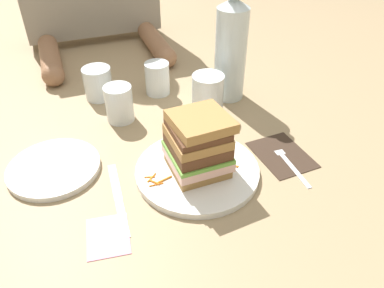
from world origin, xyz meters
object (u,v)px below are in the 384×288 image
(napkin_pink, at_px, (108,236))
(empty_tumbler_0, at_px, (119,104))
(empty_tumbler_2, at_px, (158,78))
(napkin_dark, at_px, (282,154))
(side_plate, at_px, (54,168))
(fork, at_px, (287,160))
(juice_glass, at_px, (208,96))
(water_bottle, at_px, (231,49))
(empty_tumbler_1, at_px, (98,83))
(main_plate, at_px, (197,171))
(knife, at_px, (119,200))
(sandwich, at_px, (198,144))

(napkin_pink, bearing_deg, empty_tumbler_0, 74.40)
(empty_tumbler_0, distance_m, empty_tumbler_2, 0.16)
(napkin_dark, distance_m, side_plate, 0.48)
(empty_tumbler_2, xyz_separation_m, napkin_pink, (-0.22, -0.44, -0.04))
(fork, xyz_separation_m, empty_tumbler_0, (-0.30, 0.28, 0.04))
(empty_tumbler_0, distance_m, side_plate, 0.22)
(empty_tumbler_0, bearing_deg, juice_glass, -11.09)
(napkin_dark, distance_m, water_bottle, 0.30)
(juice_glass, bearing_deg, napkin_dark, -68.96)
(napkin_dark, bearing_deg, empty_tumbler_1, 130.19)
(empty_tumbler_2, bearing_deg, empty_tumbler_1, 168.45)
(side_plate, bearing_deg, empty_tumbler_1, 62.38)
(juice_glass, height_order, empty_tumbler_0, juice_glass)
(empty_tumbler_0, bearing_deg, empty_tumbler_2, 37.05)
(main_plate, xyz_separation_m, empty_tumbler_0, (-0.10, 0.25, 0.04))
(fork, height_order, empty_tumbler_0, empty_tumbler_0)
(fork, xyz_separation_m, knife, (-0.36, 0.01, -0.00))
(napkin_dark, xyz_separation_m, side_plate, (-0.47, 0.12, 0.00))
(fork, bearing_deg, empty_tumbler_1, 128.56)
(sandwich, height_order, juice_glass, sandwich)
(juice_glass, bearing_deg, sandwich, -117.19)
(water_bottle, xyz_separation_m, empty_tumbler_2, (-0.17, 0.08, -0.09))
(knife, height_order, empty_tumbler_1, empty_tumbler_1)
(juice_glass, bearing_deg, knife, -140.16)
(water_bottle, bearing_deg, empty_tumbler_2, 154.07)
(sandwich, distance_m, empty_tumbler_2, 0.35)
(sandwich, distance_m, knife, 0.18)
(sandwich, xyz_separation_m, empty_tumbler_1, (-0.13, 0.38, -0.03))
(juice_glass, height_order, empty_tumbler_1, juice_glass)
(fork, distance_m, side_plate, 0.49)
(main_plate, distance_m, empty_tumbler_0, 0.28)
(water_bottle, bearing_deg, main_plate, -125.96)
(empty_tumbler_2, relative_size, side_plate, 0.46)
(empty_tumbler_0, relative_size, empty_tumbler_2, 1.03)
(empty_tumbler_2, bearing_deg, empty_tumbler_0, -142.95)
(main_plate, height_order, side_plate, main_plate)
(juice_glass, bearing_deg, side_plate, -165.56)
(napkin_dark, xyz_separation_m, empty_tumbler_0, (-0.30, 0.26, 0.04))
(empty_tumbler_0, relative_size, empty_tumbler_1, 1.06)
(juice_glass, xyz_separation_m, water_bottle, (0.08, 0.05, 0.09))
(napkin_dark, relative_size, water_bottle, 0.47)
(sandwich, bearing_deg, empty_tumbler_2, 86.59)
(knife, xyz_separation_m, napkin_pink, (-0.03, -0.08, -0.00))
(juice_glass, height_order, napkin_pink, juice_glass)
(fork, bearing_deg, water_bottle, 90.28)
(main_plate, relative_size, fork, 1.51)
(knife, bearing_deg, napkin_pink, -114.00)
(empty_tumbler_2, distance_m, side_plate, 0.38)
(napkin_dark, distance_m, empty_tumbler_1, 0.51)
(empty_tumbler_1, bearing_deg, knife, -94.70)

